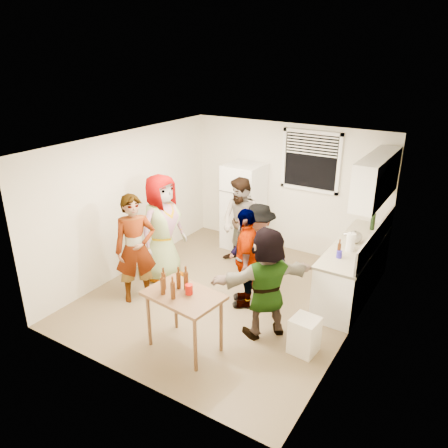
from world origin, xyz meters
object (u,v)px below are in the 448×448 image
Objects in this scene: guest_grey at (165,278)px; guest_back_right at (257,288)px; serving_table at (186,347)px; guest_orange at (264,332)px; blue_cup at (339,258)px; red_cup at (189,294)px; guest_black at (245,303)px; wine_bottle at (372,229)px; refrigerator at (244,206)px; guest_stripe at (140,298)px; guest_back_left at (241,264)px; kettle at (354,242)px; trash_bin at (304,335)px; beer_bottle_table at (186,289)px; beer_bottle_counter at (338,257)px.

guest_grey is 1.64m from guest_back_right.
serving_table is 0.61× the size of guest_orange.
red_cup is at bearing -125.14° from blue_cup.
guest_black is at bearing -156.50° from blue_cup.
guest_black is at bearing -90.29° from guest_orange.
wine_bottle is 2.71m from guest_orange.
guest_back_right reaches higher than guest_black.
refrigerator is at bearing -176.45° from guest_black.
blue_cup is at bearing 54.86° from red_cup.
serving_table is 7.44× the size of red_cup.
guest_stripe is 1.96m from guest_back_right.
guest_back_left is at bearing -174.23° from guest_black.
guest_grey is (-2.90, -1.23, -0.90)m from kettle.
guest_back_left is (-0.59, 2.53, 0.00)m from serving_table.
red_cup is at bearing -30.04° from guest_black.
guest_back_left is (0.88, 1.16, 0.00)m from guest_grey.
guest_stripe is (-1.39, 0.63, 0.00)m from serving_table.
blue_cup is at bearing -24.39° from guest_stripe.
refrigerator reaches higher than trash_bin.
wine_bottle is 2.52m from guest_black.
guest_back_right is (0.66, -0.61, 0.00)m from guest_back_left.
guest_orange is at bearing -120.73° from blue_cup.
trash_bin is 2.04× the size of beer_bottle_table.
guest_black is (0.14, 1.39, 0.00)m from serving_table.
beer_bottle_table is at bearing -68.20° from guest_back_left.
guest_back_left is at bearing 164.09° from beer_bottle_counter.
guest_back_right is at bearing -33.51° from guest_back_left.
guest_back_right is at bearing -52.66° from refrigerator.
guest_black is at bearing -48.38° from guest_back_left.
guest_grey is at bearing -62.45° from guest_orange.
guest_black is at bearing -22.99° from guest_stripe.
guest_grey is at bearing -168.71° from blue_cup.
beer_bottle_counter is at bearing -96.45° from wine_bottle.
guest_grey is at bearing -115.86° from guest_black.
red_cup reaches higher than guest_back_right.
guest_back_left is at bearing 104.54° from red_cup.
wine_bottle is 2.61m from trash_bin.
kettle reaches higher than guest_stripe.
red_cup is 0.08× the size of guest_orange.
beer_bottle_counter is at bearing -6.78° from guest_back_right.
red_cup is 0.08× the size of guest_back_left.
kettle reaches higher than red_cup.
red_cup is at bearing -66.33° from guest_back_left.
refrigerator is 1.20m from guest_back_left.
trash_bin is 2.65m from guest_back_left.
trash_bin is 0.29× the size of guest_stripe.
beer_bottle_counter reaches higher than red_cup.
serving_table reaches higher than guest_orange.
guest_orange is at bearing 49.73° from red_cup.
guest_orange reaches higher than guest_black.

